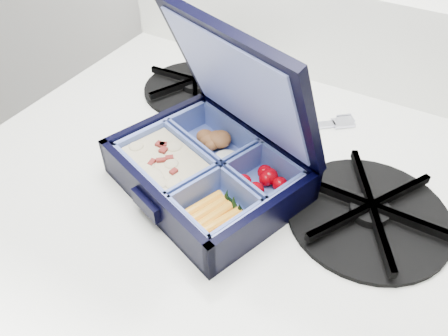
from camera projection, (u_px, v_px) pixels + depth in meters
The scene contains 5 objects.
stove at pixel (220, 335), 0.92m from camera, with size 0.65×0.65×0.98m, color white, non-canonical shape.
bento_box at pixel (207, 172), 0.54m from camera, with size 0.22×0.17×0.05m, color black, non-canonical shape.
burner_grate at pixel (370, 209), 0.51m from camera, with size 0.19×0.19×0.03m, color black.
burner_grate_rear at pixel (195, 85), 0.71m from camera, with size 0.17×0.17×0.02m, color black.
fork at pixel (285, 129), 0.64m from camera, with size 0.03×0.19×0.01m, color silver, non-canonical shape.
Camera 1 is at (0.10, 1.28, 1.38)m, focal length 35.00 mm.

